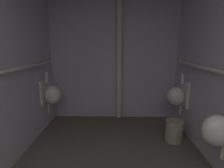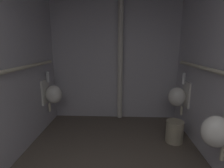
{
  "view_description": "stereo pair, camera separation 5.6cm",
  "coord_description": "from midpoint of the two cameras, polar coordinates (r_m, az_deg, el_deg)",
  "views": [
    {
      "loc": [
        0.04,
        0.23,
        1.5
      ],
      "look_at": [
        -0.01,
        2.78,
        0.95
      ],
      "focal_mm": 28.01,
      "sensor_mm": 36.0,
      "label": 1
    },
    {
      "loc": [
        0.1,
        0.23,
        1.5
      ],
      "look_at": [
        -0.01,
        2.78,
        0.95
      ],
      "focal_mm": 28.01,
      "sensor_mm": 36.0,
      "label": 2
    }
  ],
  "objects": [
    {
      "name": "urinal_right_far",
      "position": [
        3.28,
        20.05,
        -3.63
      ],
      "size": [
        0.32,
        0.3,
        0.76
      ],
      "color": "silver"
    },
    {
      "name": "standpipe_back_wall",
      "position": [
        3.49,
        1.9,
        8.28
      ],
      "size": [
        0.1,
        0.1,
        2.46
      ],
      "primitive_type": "cylinder",
      "color": "beige",
      "rests_on": "ground"
    },
    {
      "name": "waste_bin",
      "position": [
        3.05,
        19.07,
        -14.23
      ],
      "size": [
        0.27,
        0.27,
        0.35
      ],
      "primitive_type": "cylinder",
      "color": "#9E937A",
      "rests_on": "ground"
    },
    {
      "name": "urinal_left_mid",
      "position": [
        3.38,
        -19.56,
        -3.12
      ],
      "size": [
        0.32,
        0.3,
        0.76
      ],
      "color": "silver"
    },
    {
      "name": "urinal_right_mid",
      "position": [
        2.19,
        30.81,
        -12.64
      ],
      "size": [
        0.32,
        0.3,
        0.76
      ],
      "color": "silver"
    },
    {
      "name": "wall_back",
      "position": [
        3.6,
        0.13,
        8.41
      ],
      "size": [
        2.67,
        0.06,
        2.51
      ],
      "primitive_type": "cube",
      "color": "#B8B5BE",
      "rests_on": "ground"
    }
  ]
}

